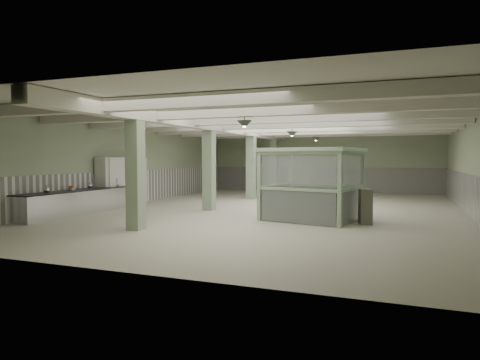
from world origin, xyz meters
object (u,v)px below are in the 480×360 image
(prep_counter, at_px, (75,202))
(guard_booth, at_px, (312,171))
(filing_cabinet, at_px, (365,207))
(walkin_cooler, at_px, (118,183))

(prep_counter, xyz_separation_m, guard_booth, (8.41, 1.86, 1.20))
(prep_counter, distance_m, filing_cabinet, 10.30)
(walkin_cooler, relative_size, filing_cabinet, 2.00)
(guard_booth, height_order, filing_cabinet, guard_booth)
(prep_counter, height_order, walkin_cooler, walkin_cooler)
(guard_booth, bearing_deg, filing_cabinet, 0.85)
(walkin_cooler, distance_m, guard_booth, 8.56)
(walkin_cooler, xyz_separation_m, guard_booth, (8.49, -0.80, 0.64))
(guard_booth, xyz_separation_m, filing_cabinet, (1.78, -0.33, -1.11))
(prep_counter, xyz_separation_m, filing_cabinet, (10.19, 1.52, 0.10))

